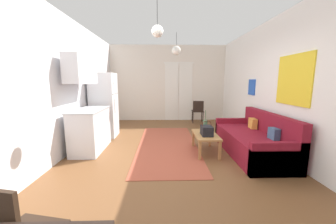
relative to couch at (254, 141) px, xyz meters
name	(u,v)px	position (x,y,z in m)	size (l,w,h in m)	color
ground_plane	(173,160)	(-1.72, -0.18, -0.33)	(4.97, 8.24, 0.10)	brown
wall_back	(168,84)	(-1.71, 3.69, 1.14)	(4.57, 0.13, 2.87)	silver
wall_right	(289,86)	(0.51, -0.18, 1.16)	(0.12, 7.84, 2.87)	white
wall_left	(53,86)	(-3.96, -0.18, 1.16)	(0.12, 7.84, 2.87)	silver
area_rug	(167,145)	(-1.81, 0.59, -0.27)	(1.37, 3.32, 0.01)	#9E4733
couch	(254,141)	(0.00, 0.00, 0.00)	(0.92, 2.05, 0.87)	maroon
coffee_table	(206,137)	(-1.01, 0.10, 0.07)	(0.47, 0.88, 0.41)	#A87542
bamboo_vase	(205,126)	(-0.98, 0.31, 0.26)	(0.10, 0.10, 0.48)	#47704C
handbag	(207,131)	(-1.01, 0.00, 0.23)	(0.22, 0.30, 0.31)	black
refrigerator	(104,105)	(-3.53, 1.43, 0.59)	(0.66, 0.64, 1.74)	white
kitchen_counter	(88,115)	(-3.55, 0.34, 0.51)	(0.58, 1.16, 2.06)	silver
accent_chair	(198,110)	(-0.64, 3.06, 0.19)	(0.44, 0.43, 0.82)	black
pendant_lamp_near	(157,31)	(-2.01, -0.37, 2.08)	(0.20, 0.20, 0.61)	black
pendant_lamp_far	(176,50)	(-1.53, 1.81, 2.10)	(0.26, 0.26, 0.62)	black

